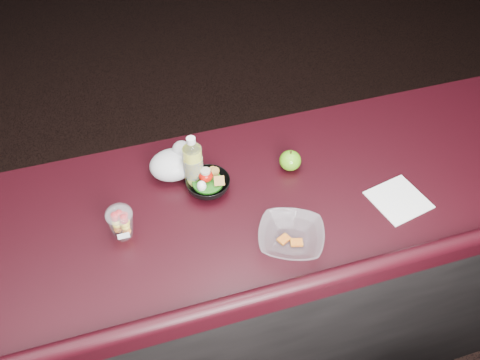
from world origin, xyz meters
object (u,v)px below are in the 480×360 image
lemonade_bottle (193,165)px  snack_bowl (208,184)px  green_apple (290,161)px  fruit_cup (121,222)px  takeout_bowl (291,237)px

lemonade_bottle → snack_bowl: lemonade_bottle is taller
green_apple → fruit_cup: bearing=-168.5°
green_apple → takeout_bowl: (-0.11, -0.29, -0.01)m
snack_bowl → fruit_cup: bearing=-160.6°
green_apple → takeout_bowl: bearing=-110.3°
lemonade_bottle → takeout_bowl: bearing=-56.4°
snack_bowl → takeout_bowl: bearing=-57.1°
green_apple → takeout_bowl: green_apple is taller
lemonade_bottle → takeout_bowl: lemonade_bottle is taller
fruit_cup → green_apple: (0.57, 0.12, -0.02)m
fruit_cup → snack_bowl: fruit_cup is taller
fruit_cup → takeout_bowl: fruit_cup is taller
takeout_bowl → green_apple: bearing=69.7°
fruit_cup → snack_bowl: 0.30m
takeout_bowl → lemonade_bottle: bearing=123.6°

